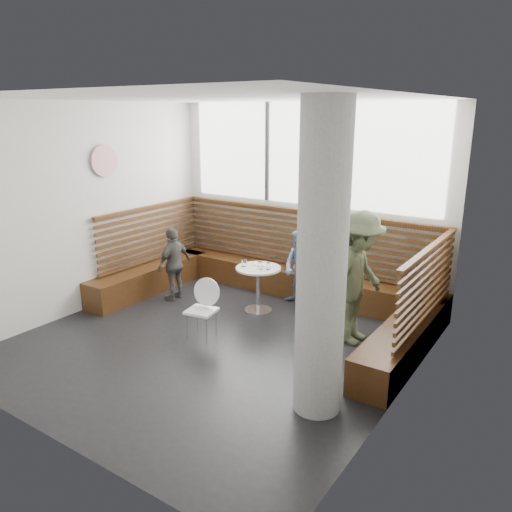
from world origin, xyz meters
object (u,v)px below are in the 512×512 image
Objects in this scene: concrete_column at (322,264)px; cafe_chair at (204,304)px; cafe_table at (258,280)px; child_back at (301,268)px; adult_man at (358,278)px; child_left at (174,264)px.

cafe_chair is (-2.10, 0.69, -1.12)m from concrete_column.
child_back is at bearing 53.58° from cafe_table.
adult_man reaches higher than cafe_chair.
child_left is (-1.36, 0.88, 0.13)m from cafe_chair.
concrete_column is 1.89m from adult_man.
concrete_column reaches higher than cafe_chair.
concrete_column is at bearing 65.66° from child_left.
child_left is at bearing 155.64° from concrete_column.
cafe_chair is 1.63m from child_left.
cafe_table is 0.59× the size of child_left.
cafe_table is 0.73m from child_back.
child_back is (0.53, 1.78, 0.14)m from cafe_chair.
cafe_table is at bearing -114.21° from child_back.
child_left is at bearing -167.64° from cafe_table.
cafe_table is 1.75m from adult_man.
cafe_table is at bearing 75.70° from cafe_chair.
cafe_chair is at bearing -94.77° from cafe_table.
child_back is at bearing 115.52° from child_left.
child_back is (-1.27, 0.74, -0.28)m from adult_man.
child_left is (-3.17, -0.16, -0.30)m from adult_man.
child_back is 2.10m from child_left.
child_back reaches higher than cafe_table.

